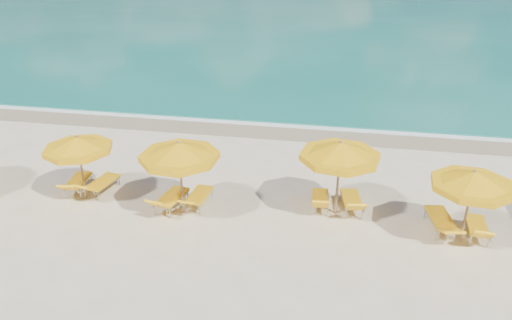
# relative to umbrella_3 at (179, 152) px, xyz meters

# --- Properties ---
(ground_plane) EXTENTS (120.00, 120.00, 0.00)m
(ground_plane) POSITION_rel_umbrella_3_xyz_m (2.02, 0.31, -2.14)
(ground_plane) COLOR beige
(ocean) EXTENTS (120.00, 80.00, 0.30)m
(ocean) POSITION_rel_umbrella_3_xyz_m (2.02, 48.31, -2.14)
(ocean) COLOR #126A59
(ocean) RESTS_ON ground
(wet_sand_band) EXTENTS (120.00, 2.60, 0.01)m
(wet_sand_band) POSITION_rel_umbrella_3_xyz_m (2.02, 7.71, -2.14)
(wet_sand_band) COLOR tan
(wet_sand_band) RESTS_ON ground
(foam_line) EXTENTS (120.00, 1.20, 0.03)m
(foam_line) POSITION_rel_umbrella_3_xyz_m (2.02, 8.51, -2.14)
(foam_line) COLOR white
(foam_line) RESTS_ON ground
(whitecap_near) EXTENTS (14.00, 0.36, 0.05)m
(whitecap_near) POSITION_rel_umbrella_3_xyz_m (-3.98, 17.31, -2.14)
(whitecap_near) COLOR white
(whitecap_near) RESTS_ON ground
(whitecap_far) EXTENTS (18.00, 0.30, 0.05)m
(whitecap_far) POSITION_rel_umbrella_3_xyz_m (10.02, 24.31, -2.14)
(whitecap_far) COLOR white
(whitecap_far) RESTS_ON ground
(umbrella_2) EXTENTS (2.36, 2.36, 2.25)m
(umbrella_2) POSITION_rel_umbrella_3_xyz_m (-3.56, 0.40, -0.22)
(umbrella_2) COLOR #9E764F
(umbrella_2) RESTS_ON ground
(umbrella_3) EXTENTS (3.13, 3.13, 2.51)m
(umbrella_3) POSITION_rel_umbrella_3_xyz_m (0.00, 0.00, 0.00)
(umbrella_3) COLOR #9E764F
(umbrella_3) RESTS_ON ground
(umbrella_4) EXTENTS (2.97, 2.97, 2.52)m
(umbrella_4) POSITION_rel_umbrella_3_xyz_m (4.77, 0.87, 0.01)
(umbrella_4) COLOR #9E764F
(umbrella_4) RESTS_ON ground
(umbrella_5) EXTENTS (2.90, 2.90, 2.32)m
(umbrella_5) POSITION_rel_umbrella_3_xyz_m (8.42, -0.05, -0.16)
(umbrella_5) COLOR #9E764F
(umbrella_5) RESTS_ON ground
(lounger_2_left) EXTENTS (0.83, 1.82, 0.78)m
(lounger_2_left) POSITION_rel_umbrella_3_xyz_m (-4.00, 0.74, -1.92)
(lounger_2_left) COLOR #A5A8AD
(lounger_2_left) RESTS_ON ground
(lounger_2_right) EXTENTS (0.90, 1.85, 0.79)m
(lounger_2_right) POSITION_rel_umbrella_3_xyz_m (-3.16, 0.79, -1.92)
(lounger_2_right) COLOR #A5A8AD
(lounger_2_right) RESTS_ON ground
(lounger_3_left) EXTENTS (0.91, 1.88, 0.84)m
(lounger_3_left) POSITION_rel_umbrella_3_xyz_m (-0.47, 0.20, -1.91)
(lounger_3_left) COLOR #A5A8AD
(lounger_3_left) RESTS_ON ground
(lounger_3_right) EXTENTS (0.71, 1.79, 0.75)m
(lounger_3_right) POSITION_rel_umbrella_3_xyz_m (0.36, 0.51, -1.92)
(lounger_3_right) COLOR #A5A8AD
(lounger_3_right) RESTS_ON ground
(lounger_4_left) EXTENTS (0.62, 1.59, 0.78)m
(lounger_4_left) POSITION_rel_umbrella_3_xyz_m (4.26, 1.09, -1.94)
(lounger_4_left) COLOR #A5A8AD
(lounger_4_left) RESTS_ON ground
(lounger_4_right) EXTENTS (0.83, 1.80, 0.83)m
(lounger_4_right) POSITION_rel_umbrella_3_xyz_m (5.26, 1.12, -1.92)
(lounger_4_right) COLOR #A5A8AD
(lounger_4_right) RESTS_ON ground
(lounger_5_left) EXTENTS (0.90, 1.98, 0.70)m
(lounger_5_left) POSITION_rel_umbrella_3_xyz_m (7.90, 0.44, -1.91)
(lounger_5_left) COLOR #A5A8AD
(lounger_5_left) RESTS_ON ground
(lounger_5_right) EXTENTS (0.66, 1.67, 0.79)m
(lounger_5_right) POSITION_rel_umbrella_3_xyz_m (8.89, 0.24, -1.93)
(lounger_5_right) COLOR #A5A8AD
(lounger_5_right) RESTS_ON ground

